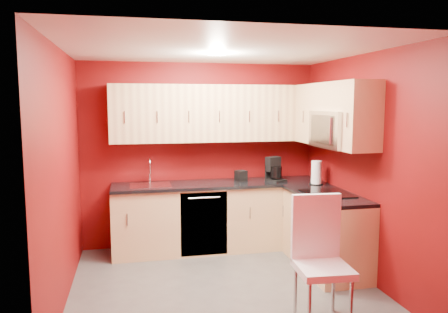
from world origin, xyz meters
name	(u,v)px	position (x,y,z in m)	size (l,w,h in m)	color
floor	(223,285)	(0.00, 0.00, 0.00)	(3.20, 3.20, 0.00)	#52504D
ceiling	(223,49)	(0.00, 0.00, 2.50)	(3.20, 3.20, 0.00)	white
wall_back	(200,155)	(0.00, 1.50, 1.25)	(3.20, 3.20, 0.00)	#68090C
wall_front	(267,203)	(0.00, -1.50, 1.25)	(3.20, 3.20, 0.00)	#68090C
wall_left	(62,177)	(-1.60, 0.00, 1.25)	(3.00, 3.00, 0.00)	#68090C
wall_right	(362,167)	(1.60, 0.00, 1.25)	(3.00, 3.00, 0.00)	#68090C
base_cabinets_back	(219,217)	(0.20, 1.20, 0.43)	(2.80, 0.60, 0.87)	#E3C681
base_cabinets_right	(325,232)	(1.30, 0.25, 0.43)	(0.60, 1.30, 0.87)	#E3C681
countertop_back	(219,184)	(0.20, 1.19, 0.89)	(2.80, 0.63, 0.04)	black
countertop_right	(326,195)	(1.29, 0.23, 0.89)	(0.63, 1.27, 0.04)	black
upper_cabinets_back	(217,113)	(0.20, 1.32, 1.83)	(2.80, 0.35, 0.75)	#DCB97C
upper_cabinets_right	(332,109)	(1.42, 0.44, 1.89)	(0.35, 1.55, 0.75)	#DCB97C
microwave	(338,129)	(1.39, 0.20, 1.66)	(0.42, 0.76, 0.42)	silver
cooktop	(327,194)	(1.28, 0.20, 0.92)	(0.50, 0.55, 0.01)	black
sink	(150,182)	(-0.70, 1.20, 0.94)	(0.52, 0.42, 0.35)	silver
dishwasher_front	(204,224)	(-0.05, 0.91, 0.43)	(0.60, 0.02, 0.82)	black
downlight	(217,54)	(0.00, 0.30, 2.48)	(0.20, 0.20, 0.01)	white
coffee_maker	(276,169)	(0.97, 1.11, 1.07)	(0.20, 0.26, 0.33)	black
napkin_holder	(241,176)	(0.52, 1.24, 0.98)	(0.13, 0.13, 0.14)	black
paper_towel	(316,173)	(1.41, 0.79, 1.06)	(0.18, 0.18, 0.31)	white
dining_chair	(323,262)	(0.70, -0.97, 0.57)	(0.46, 0.48, 1.13)	white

